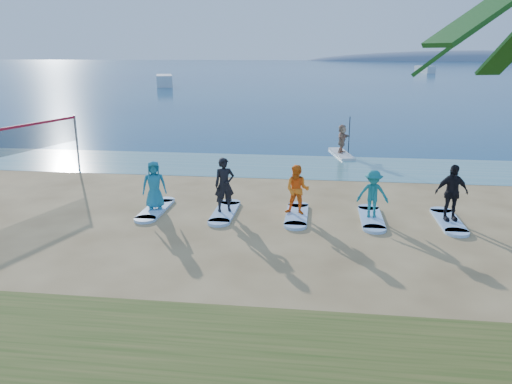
# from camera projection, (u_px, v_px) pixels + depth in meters

# --- Properties ---
(ground) EXTENTS (600.00, 600.00, 0.00)m
(ground) POSITION_uv_depth(u_px,v_px,m) (239.00, 251.00, 13.48)
(ground) COLOR tan
(ground) RESTS_ON ground
(shallow_water) EXTENTS (600.00, 600.00, 0.00)m
(shallow_water) POSITION_uv_depth(u_px,v_px,m) (274.00, 166.00, 23.50)
(shallow_water) COLOR teal
(shallow_water) RESTS_ON ground
(ocean) EXTENTS (600.00, 600.00, 0.00)m
(ocean) POSITION_uv_depth(u_px,v_px,m) (315.00, 68.00, 166.22)
(ocean) COLOR navy
(ocean) RESTS_ON ground
(island_ridge) EXTENTS (220.00, 56.00, 18.00)m
(island_ridge) POSITION_uv_depth(u_px,v_px,m) (483.00, 61.00, 288.33)
(island_ridge) COLOR slate
(island_ridge) RESTS_ON ground
(paddleboard) EXTENTS (1.30, 3.08, 0.12)m
(paddleboard) POSITION_uv_depth(u_px,v_px,m) (341.00, 154.00, 25.96)
(paddleboard) COLOR silver
(paddleboard) RESTS_ON ground
(paddleboarder) EXTENTS (0.88, 1.42, 1.46)m
(paddleboarder) POSITION_uv_depth(u_px,v_px,m) (342.00, 139.00, 25.74)
(paddleboarder) COLOR tan
(paddleboarder) RESTS_ON paddleboard
(boat_offshore_a) EXTENTS (4.49, 7.86, 1.71)m
(boat_offshore_a) POSITION_uv_depth(u_px,v_px,m) (165.00, 86.00, 77.46)
(boat_offshore_a) COLOR silver
(boat_offshore_a) RESTS_ON ground
(boat_offshore_b) EXTENTS (4.12, 7.13, 1.76)m
(boat_offshore_b) POSITION_uv_depth(u_px,v_px,m) (424.00, 73.00, 124.32)
(boat_offshore_b) COLOR silver
(boat_offshore_b) RESTS_ON ground
(surfboard_0) EXTENTS (0.70, 2.20, 0.09)m
(surfboard_0) POSITION_uv_depth(u_px,v_px,m) (156.00, 209.00, 16.86)
(surfboard_0) COLOR #A4D0FF
(surfboard_0) RESTS_ON ground
(student_0) EXTENTS (0.93, 0.76, 1.63)m
(student_0) POSITION_uv_depth(u_px,v_px,m) (154.00, 185.00, 16.62)
(student_0) COLOR teal
(student_0) RESTS_ON surfboard_0
(surfboard_1) EXTENTS (0.70, 2.20, 0.09)m
(surfboard_1) POSITION_uv_depth(u_px,v_px,m) (225.00, 212.00, 16.57)
(surfboard_1) COLOR #A4D0FF
(surfboard_1) RESTS_ON ground
(student_1) EXTENTS (0.77, 0.64, 1.79)m
(student_1) POSITION_uv_depth(u_px,v_px,m) (224.00, 185.00, 16.31)
(student_1) COLOR black
(student_1) RESTS_ON surfboard_1
(surfboard_2) EXTENTS (0.70, 2.20, 0.09)m
(surfboard_2) POSITION_uv_depth(u_px,v_px,m) (297.00, 215.00, 16.28)
(surfboard_2) COLOR #A4D0FF
(surfboard_2) RESTS_ON ground
(student_2) EXTENTS (0.87, 0.72, 1.62)m
(student_2) POSITION_uv_depth(u_px,v_px,m) (297.00, 190.00, 16.04)
(student_2) COLOR orange
(student_2) RESTS_ON surfboard_2
(surfboard_3) EXTENTS (0.70, 2.20, 0.09)m
(surfboard_3) POSITION_uv_depth(u_px,v_px,m) (371.00, 218.00, 15.99)
(surfboard_3) COLOR #A4D0FF
(surfboard_3) RESTS_ON ground
(student_3) EXTENTS (1.01, 0.61, 1.53)m
(student_3) POSITION_uv_depth(u_px,v_px,m) (373.00, 194.00, 15.77)
(student_3) COLOR #1A7A82
(student_3) RESTS_ON surfboard_3
(surfboard_4) EXTENTS (0.70, 2.20, 0.09)m
(surfboard_4) POSITION_uv_depth(u_px,v_px,m) (448.00, 221.00, 15.70)
(surfboard_4) COLOR #A4D0FF
(surfboard_4) RESTS_ON ground
(student_4) EXTENTS (1.10, 0.62, 1.78)m
(student_4) POSITION_uv_depth(u_px,v_px,m) (452.00, 193.00, 15.44)
(student_4) COLOR black
(student_4) RESTS_ON surfboard_4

